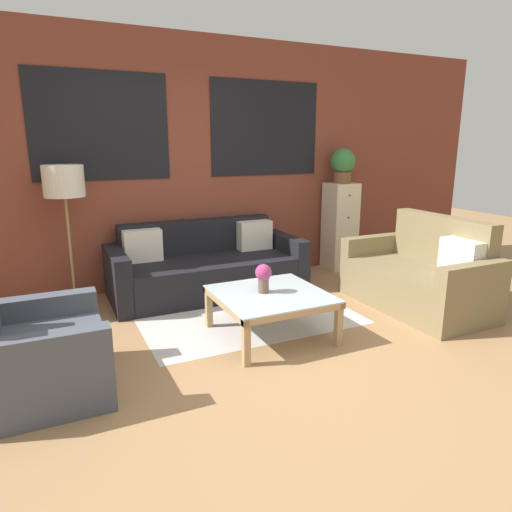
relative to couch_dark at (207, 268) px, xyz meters
name	(u,v)px	position (x,y,z in m)	size (l,w,h in m)	color
ground_plane	(293,367)	(0.00, -1.95, -0.28)	(16.00, 16.00, 0.00)	#9E754C
wall_back_brick	(190,163)	(0.00, 0.49, 1.13)	(8.40, 0.09, 2.80)	brown
rug	(243,312)	(0.11, -0.75, -0.28)	(2.03, 1.54, 0.00)	#BCB7B2
couch_dark	(207,268)	(0.00, 0.00, 0.00)	(2.10, 0.88, 0.78)	black
settee_vintage	(421,277)	(1.81, -1.36, 0.03)	(0.80, 1.48, 0.92)	olive
armchair_corner	(36,355)	(-1.72, -1.54, 0.00)	(0.80, 0.91, 0.84)	#474C56
coffee_table	(271,299)	(0.11, -1.36, 0.06)	(0.91, 0.91, 0.39)	silver
floor_lamp	(64,187)	(-1.37, 0.15, 0.95)	(0.38, 0.38, 1.43)	olive
drawer_cabinet	(340,226)	(1.94, 0.23, 0.29)	(0.37, 0.37, 1.13)	beige
potted_plant	(343,164)	(1.94, 0.23, 1.09)	(0.32, 0.32, 0.44)	brown
flower_vase	(263,276)	(0.06, -1.32, 0.26)	(0.14, 0.14, 0.25)	brown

